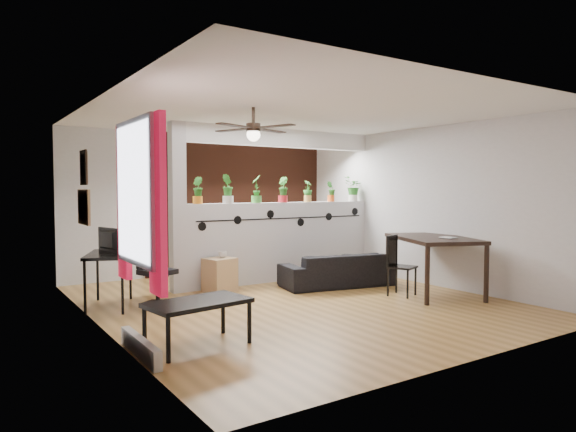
{
  "coord_description": "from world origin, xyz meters",
  "views": [
    {
      "loc": [
        -4.0,
        -5.93,
        1.58
      ],
      "look_at": [
        0.31,
        0.6,
        1.17
      ],
      "focal_mm": 32.0,
      "sensor_mm": 36.0,
      "label": 1
    }
  ],
  "objects_px": {
    "potted_plant_2": "(256,188)",
    "potted_plant_1": "(228,188)",
    "cup": "(222,254)",
    "potted_plant_3": "(283,189)",
    "coffee_table": "(198,305)",
    "computer_desk": "(109,258)",
    "ceiling_fan": "(253,130)",
    "folding_chair": "(397,260)",
    "sofa": "(337,270)",
    "potted_plant_0": "(198,189)",
    "potted_plant_4": "(308,191)",
    "dining_table": "(433,243)",
    "potted_plant_5": "(331,191)",
    "potted_plant_6": "(353,188)",
    "cube_shelf": "(220,275)",
    "office_chair": "(155,275)"
  },
  "relations": [
    {
      "from": "potted_plant_2",
      "to": "potted_plant_1",
      "type": "bearing_deg",
      "value": -180.0
    },
    {
      "from": "cup",
      "to": "potted_plant_3",
      "type": "bearing_deg",
      "value": 14.4
    },
    {
      "from": "coffee_table",
      "to": "computer_desk",
      "type": "bearing_deg",
      "value": 97.34
    },
    {
      "from": "ceiling_fan",
      "to": "potted_plant_3",
      "type": "distance_m",
      "value": 2.52
    },
    {
      "from": "potted_plant_1",
      "to": "folding_chair",
      "type": "bearing_deg",
      "value": -48.36
    },
    {
      "from": "potted_plant_3",
      "to": "sofa",
      "type": "bearing_deg",
      "value": -65.15
    },
    {
      "from": "potted_plant_0",
      "to": "coffee_table",
      "type": "relative_size",
      "value": 0.4
    },
    {
      "from": "ceiling_fan",
      "to": "cup",
      "type": "xyz_separation_m",
      "value": [
        0.28,
        1.46,
        -1.74
      ]
    },
    {
      "from": "potted_plant_2",
      "to": "potted_plant_4",
      "type": "distance_m",
      "value": 1.05
    },
    {
      "from": "dining_table",
      "to": "ceiling_fan",
      "type": "bearing_deg",
      "value": 172.11
    },
    {
      "from": "potted_plant_0",
      "to": "coffee_table",
      "type": "bearing_deg",
      "value": -113.49
    },
    {
      "from": "potted_plant_5",
      "to": "sofa",
      "type": "relative_size",
      "value": 0.21
    },
    {
      "from": "potted_plant_1",
      "to": "computer_desk",
      "type": "bearing_deg",
      "value": -167.55
    },
    {
      "from": "potted_plant_4",
      "to": "potted_plant_6",
      "type": "height_order",
      "value": "potted_plant_6"
    },
    {
      "from": "ceiling_fan",
      "to": "potted_plant_4",
      "type": "relative_size",
      "value": 3.14
    },
    {
      "from": "coffee_table",
      "to": "potted_plant_3",
      "type": "bearing_deg",
      "value": 44.5
    },
    {
      "from": "folding_chair",
      "to": "potted_plant_3",
      "type": "bearing_deg",
      "value": 109.95
    },
    {
      "from": "cube_shelf",
      "to": "dining_table",
      "type": "distance_m",
      "value": 3.29
    },
    {
      "from": "potted_plant_5",
      "to": "potted_plant_4",
      "type": "bearing_deg",
      "value": 180.0
    },
    {
      "from": "ceiling_fan",
      "to": "sofa",
      "type": "distance_m",
      "value": 3.02
    },
    {
      "from": "potted_plant_1",
      "to": "potted_plant_4",
      "type": "distance_m",
      "value": 1.58
    },
    {
      "from": "sofa",
      "to": "computer_desk",
      "type": "bearing_deg",
      "value": 3.2
    },
    {
      "from": "potted_plant_4",
      "to": "potted_plant_5",
      "type": "relative_size",
      "value": 1.01
    },
    {
      "from": "potted_plant_3",
      "to": "folding_chair",
      "type": "height_order",
      "value": "potted_plant_3"
    },
    {
      "from": "computer_desk",
      "to": "office_chair",
      "type": "height_order",
      "value": "office_chair"
    },
    {
      "from": "office_chair",
      "to": "coffee_table",
      "type": "relative_size",
      "value": 0.88
    },
    {
      "from": "folding_chair",
      "to": "coffee_table",
      "type": "height_order",
      "value": "folding_chair"
    },
    {
      "from": "potted_plant_3",
      "to": "cup",
      "type": "height_order",
      "value": "potted_plant_3"
    },
    {
      "from": "computer_desk",
      "to": "folding_chair",
      "type": "bearing_deg",
      "value": -22.45
    },
    {
      "from": "potted_plant_1",
      "to": "dining_table",
      "type": "relative_size",
      "value": 0.26
    },
    {
      "from": "potted_plant_2",
      "to": "cube_shelf",
      "type": "relative_size",
      "value": 0.89
    },
    {
      "from": "potted_plant_1",
      "to": "office_chair",
      "type": "relative_size",
      "value": 0.5
    },
    {
      "from": "cup",
      "to": "ceiling_fan",
      "type": "bearing_deg",
      "value": -100.68
    },
    {
      "from": "potted_plant_0",
      "to": "computer_desk",
      "type": "height_order",
      "value": "potted_plant_0"
    },
    {
      "from": "potted_plant_5",
      "to": "cup",
      "type": "relative_size",
      "value": 2.86
    },
    {
      "from": "potted_plant_2",
      "to": "office_chair",
      "type": "height_order",
      "value": "potted_plant_2"
    },
    {
      "from": "potted_plant_0",
      "to": "potted_plant_6",
      "type": "xyz_separation_m",
      "value": [
        3.16,
        -0.0,
        0.02
      ]
    },
    {
      "from": "cube_shelf",
      "to": "coffee_table",
      "type": "relative_size",
      "value": 0.49
    },
    {
      "from": "potted_plant_3",
      "to": "folding_chair",
      "type": "bearing_deg",
      "value": -70.05
    },
    {
      "from": "potted_plant_4",
      "to": "dining_table",
      "type": "distance_m",
      "value": 2.46
    },
    {
      "from": "sofa",
      "to": "office_chair",
      "type": "bearing_deg",
      "value": 7.27
    },
    {
      "from": "cup",
      "to": "dining_table",
      "type": "relative_size",
      "value": 0.07
    },
    {
      "from": "potted_plant_1",
      "to": "potted_plant_6",
      "type": "xyz_separation_m",
      "value": [
        2.63,
        -0.0,
        -0.0
      ]
    },
    {
      "from": "sofa",
      "to": "cup",
      "type": "bearing_deg",
      "value": -7.61
    },
    {
      "from": "potted_plant_4",
      "to": "cube_shelf",
      "type": "xyz_separation_m",
      "value": [
        -1.9,
        -0.34,
        -1.29
      ]
    },
    {
      "from": "potted_plant_4",
      "to": "sofa",
      "type": "relative_size",
      "value": 0.22
    },
    {
      "from": "sofa",
      "to": "coffee_table",
      "type": "relative_size",
      "value": 1.64
    },
    {
      "from": "potted_plant_3",
      "to": "potted_plant_4",
      "type": "bearing_deg",
      "value": 0.0
    },
    {
      "from": "potted_plant_2",
      "to": "folding_chair",
      "type": "bearing_deg",
      "value": -57.95
    },
    {
      "from": "ceiling_fan",
      "to": "potted_plant_6",
      "type": "height_order",
      "value": "ceiling_fan"
    }
  ]
}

